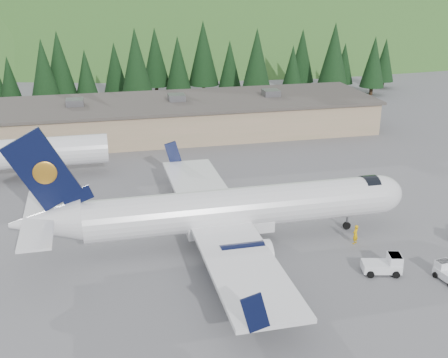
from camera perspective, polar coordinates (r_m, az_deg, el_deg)
ground at (r=52.68m, az=1.48°, el=-6.31°), size 600.00×600.00×0.00m
airliner at (r=51.07m, az=0.36°, el=-3.22°), size 36.20×33.90×12.06m
baggage_tug_a at (r=49.00m, az=16.05°, el=-8.37°), size 3.42×2.49×1.67m
baggage_tug_c at (r=49.67m, az=21.81°, el=-8.85°), size 1.93×2.82×1.41m
terminal_building at (r=86.41m, az=-8.09°, el=6.11°), size 71.00×17.00×6.10m
ramp_worker at (r=53.18m, az=13.20°, el=-5.50°), size 0.81×0.75×1.86m
tree_line at (r=107.19m, az=-11.47°, el=11.29°), size 114.31×19.06×13.97m
hills at (r=282.05m, az=1.34°, el=-1.76°), size 614.00×330.00×300.00m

